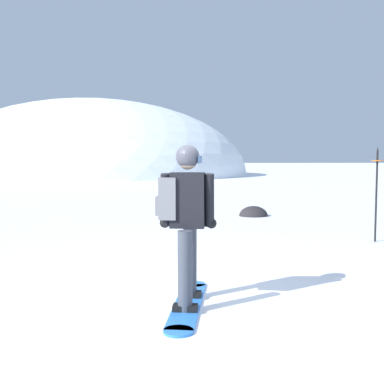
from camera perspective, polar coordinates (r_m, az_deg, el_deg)
ground_plane at (r=5.29m, az=3.54°, el=-13.13°), size 300.00×300.00×0.00m
ridge_peak_main at (r=44.30m, az=-12.07°, el=2.04°), size 28.65×25.78×13.95m
snowboarder_main at (r=4.91m, az=-0.90°, el=-3.49°), size 0.65×1.82×1.71m
piste_marker_near at (r=9.36m, az=21.72°, el=0.51°), size 0.20×0.20×1.79m
rock_dark at (r=12.78m, az=7.55°, el=-2.94°), size 0.79×0.67×0.55m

